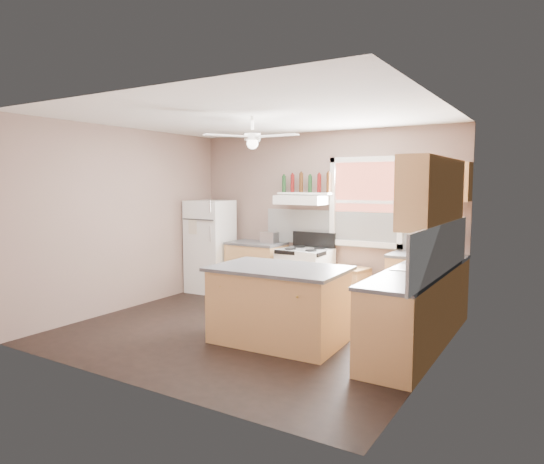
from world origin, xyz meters
The scene contains 32 objects.
floor centered at (0.00, 0.00, 0.00)m, with size 4.50×4.50×0.00m, color black.
ceiling centered at (0.00, 0.00, 2.70)m, with size 4.50×4.50×0.00m, color white.
wall_back centered at (0.00, 2.02, 1.35)m, with size 4.50×0.05×2.70m, color #7B6257.
wall_right centered at (2.27, 0.00, 1.35)m, with size 0.05×4.00×2.70m, color #7B6257.
wall_left centered at (-2.27, 0.00, 1.35)m, with size 0.05×4.00×2.70m, color #7B6257.
backsplash_back centered at (0.45, 1.99, 1.18)m, with size 2.90×0.03×0.55m, color white.
backsplash_right centered at (2.23, 0.30, 1.18)m, with size 0.03×2.60×0.55m, color white.
window_view centered at (0.75, 1.98, 1.60)m, with size 1.00×0.02×1.20m, color brown.
window_frame centered at (0.75, 1.96, 1.60)m, with size 1.16×0.07×1.36m, color white.
refrigerator centered at (-1.90, 1.52, 0.79)m, with size 0.67×0.65×1.59m, color white.
base_cabinet_left centered at (-1.06, 1.70, 0.43)m, with size 0.90×0.60×0.86m, color tan.
counter_left centered at (-1.06, 1.70, 0.88)m, with size 0.92×0.62×0.04m, color #424345.
toaster centered at (-0.81, 1.71, 0.99)m, with size 0.28×0.16×0.18m, color silver.
stove centered at (-0.10, 1.61, 0.43)m, with size 0.75×0.64×0.86m, color white.
range_hood centered at (-0.23, 1.75, 1.62)m, with size 0.78×0.50×0.14m, color white.
bottle_shelf centered at (-0.23, 1.87, 1.72)m, with size 0.90×0.26×0.03m, color white.
cart centered at (0.56, 1.75, 0.31)m, with size 0.61×0.41×0.61m, color tan.
base_cabinet_corner centered at (1.75, 1.70, 0.43)m, with size 1.00×0.60×0.86m, color tan.
base_cabinet_right centered at (1.95, 0.30, 0.43)m, with size 0.60×2.20×0.86m, color tan.
counter_corner centered at (1.75, 1.70, 0.88)m, with size 1.02×0.62×0.04m, color #424345.
counter_right centered at (1.94, 0.30, 0.88)m, with size 0.62×2.22×0.04m, color #424345.
sink centered at (1.94, 0.50, 0.90)m, with size 0.55×0.45×0.03m, color silver.
faucet centered at (2.10, 0.50, 0.97)m, with size 0.03×0.03×0.14m, color silver.
upper_cabinet_right centered at (2.08, 0.50, 1.78)m, with size 0.33×1.80×0.76m, color tan.
upper_cabinet_corner centered at (1.95, 1.83, 1.90)m, with size 0.60×0.33×0.52m, color tan.
paper_towel centered at (2.07, 1.86, 1.25)m, with size 0.12×0.12×0.26m, color white.
island centered at (0.50, -0.20, 0.43)m, with size 1.47×0.93×0.86m, color tan.
island_top centered at (0.50, -0.20, 0.88)m, with size 1.56×1.02×0.04m, color #424345.
ceiling_fan_hub centered at (0.00, 0.00, 2.45)m, with size 0.20×0.20×0.08m, color white.
soap_bottle centered at (2.08, 0.20, 1.03)m, with size 0.10×0.10×0.27m, color silver.
red_caddy centered at (1.95, 0.81, 0.95)m, with size 0.18×0.12×0.10m, color red.
wine_bottles centered at (-0.22, 1.87, 1.88)m, with size 0.86×0.06×0.31m.
Camera 1 is at (3.36, -5.04, 1.88)m, focal length 32.00 mm.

